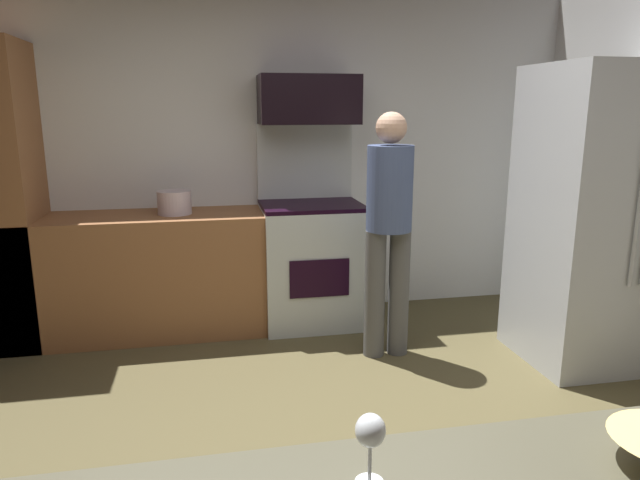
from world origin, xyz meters
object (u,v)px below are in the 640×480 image
(oven_range, at_px, (311,258))
(stock_pot, at_px, (174,202))
(refrigerator, at_px, (597,218))
(wine_glass_far, at_px, (370,435))
(microwave, at_px, (308,100))
(person_cook, at_px, (389,223))

(oven_range, distance_m, stock_pot, 1.11)
(stock_pot, bearing_deg, refrigerator, -20.80)
(wine_glass_far, bearing_deg, microwave, 81.93)
(person_cook, distance_m, wine_glass_far, 2.67)
(refrigerator, bearing_deg, oven_range, 148.90)
(wine_glass_far, bearing_deg, stock_pot, 99.44)
(microwave, bearing_deg, person_cook, -64.29)
(microwave, bearing_deg, oven_range, -90.00)
(person_cook, xyz_separation_m, wine_glass_far, (-0.86, -2.52, 0.10))
(wine_glass_far, bearing_deg, refrigerator, 45.65)
(microwave, distance_m, stock_pot, 1.25)
(microwave, xyz_separation_m, stock_pot, (-1.01, -0.08, -0.73))
(person_cook, relative_size, stock_pot, 6.71)
(oven_range, bearing_deg, person_cook, -61.71)
(oven_range, distance_m, wine_glass_far, 3.31)
(person_cook, bearing_deg, wine_glass_far, -108.83)
(wine_glass_far, bearing_deg, person_cook, 71.17)
(microwave, xyz_separation_m, wine_glass_far, (-0.47, -3.33, -0.70))
(wine_glass_far, relative_size, stock_pot, 0.65)
(microwave, distance_m, wine_glass_far, 3.43)
(oven_range, distance_m, microwave, 1.20)
(microwave, relative_size, stock_pot, 3.04)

